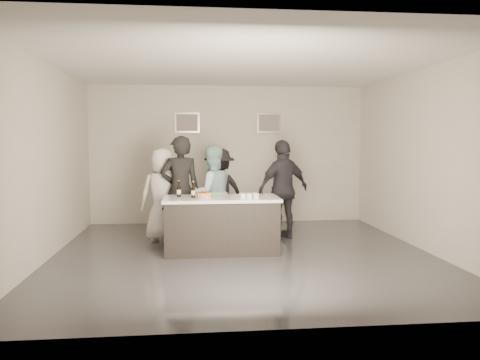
% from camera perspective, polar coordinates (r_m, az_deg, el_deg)
% --- Properties ---
extents(floor, '(6.00, 6.00, 0.00)m').
position_cam_1_polar(floor, '(7.56, 0.39, -9.04)').
color(floor, '#3D3D42').
rests_on(floor, ground).
extents(ceiling, '(6.00, 6.00, 0.00)m').
position_cam_1_polar(ceiling, '(7.43, 0.41, 14.03)').
color(ceiling, white).
extents(wall_back, '(6.00, 0.04, 3.00)m').
position_cam_1_polar(wall_back, '(10.33, -1.42, 3.10)').
color(wall_back, beige).
rests_on(wall_back, ground).
extents(wall_front, '(6.00, 0.04, 3.00)m').
position_cam_1_polar(wall_front, '(4.38, 4.70, 0.72)').
color(wall_front, beige).
rests_on(wall_front, ground).
extents(wall_left, '(0.04, 6.00, 3.00)m').
position_cam_1_polar(wall_left, '(7.62, -22.64, 2.11)').
color(wall_left, beige).
rests_on(wall_left, ground).
extents(wall_right, '(0.04, 6.00, 3.00)m').
position_cam_1_polar(wall_right, '(8.23, 21.66, 2.32)').
color(wall_right, beige).
rests_on(wall_right, ground).
extents(picture_left, '(0.54, 0.04, 0.44)m').
position_cam_1_polar(picture_left, '(10.27, -6.47, 6.97)').
color(picture_left, '#B2B2B7').
rests_on(picture_left, wall_back).
extents(picture_right, '(0.54, 0.04, 0.44)m').
position_cam_1_polar(picture_right, '(10.41, 3.56, 6.96)').
color(picture_right, '#B2B2B7').
rests_on(picture_right, wall_back).
extents(bar_counter, '(1.86, 0.86, 0.90)m').
position_cam_1_polar(bar_counter, '(7.63, -2.29, -5.46)').
color(bar_counter, white).
rests_on(bar_counter, ground).
extents(cake, '(0.24, 0.24, 0.07)m').
position_cam_1_polar(cake, '(7.45, -4.36, -1.93)').
color(cake, yellow).
rests_on(cake, bar_counter).
extents(beer_bottle_a, '(0.07, 0.07, 0.26)m').
position_cam_1_polar(beer_bottle_a, '(7.62, -7.47, -1.10)').
color(beer_bottle_a, black).
rests_on(beer_bottle_a, bar_counter).
extents(beer_bottle_b, '(0.07, 0.07, 0.26)m').
position_cam_1_polar(beer_bottle_b, '(7.47, -5.73, -1.20)').
color(beer_bottle_b, black).
rests_on(beer_bottle_b, bar_counter).
extents(tumbler_cluster, '(0.30, 0.19, 0.08)m').
position_cam_1_polar(tumbler_cluster, '(7.45, 1.12, -1.90)').
color(tumbler_cluster, '#C58512').
rests_on(tumbler_cluster, bar_counter).
extents(candles, '(0.24, 0.08, 0.01)m').
position_cam_1_polar(candles, '(7.20, -4.36, -2.44)').
color(candles, pink).
rests_on(candles, bar_counter).
extents(person_main_black, '(0.76, 0.57, 1.89)m').
position_cam_1_polar(person_main_black, '(8.26, -7.30, -1.22)').
color(person_main_black, black).
rests_on(person_main_black, ground).
extents(person_main_blue, '(1.00, 0.88, 1.72)m').
position_cam_1_polar(person_main_blue, '(8.41, -3.49, -1.68)').
color(person_main_blue, '#A2D0D4').
rests_on(person_main_blue, ground).
extents(person_guest_left, '(0.84, 0.57, 1.68)m').
position_cam_1_polar(person_guest_left, '(8.53, -9.35, -1.77)').
color(person_guest_left, silver).
rests_on(person_guest_left, ground).
extents(person_guest_right, '(1.16, 0.87, 1.83)m').
position_cam_1_polar(person_guest_right, '(8.67, 5.31, -1.14)').
color(person_guest_right, '#29272E').
rests_on(person_guest_right, ground).
extents(person_guest_back, '(1.23, 0.99, 1.66)m').
position_cam_1_polar(person_guest_back, '(9.18, -2.55, -1.31)').
color(person_guest_back, black).
rests_on(person_guest_back, ground).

